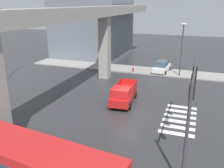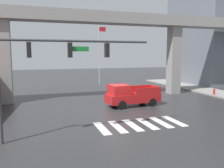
{
  "view_description": "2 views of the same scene",
  "coord_description": "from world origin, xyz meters",
  "px_view_note": "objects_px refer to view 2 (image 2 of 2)",
  "views": [
    {
      "loc": [
        -20.56,
        -5.98,
        9.79
      ],
      "look_at": [
        0.33,
        1.55,
        2.43
      ],
      "focal_mm": 39.47,
      "sensor_mm": 36.0,
      "label": 1
    },
    {
      "loc": [
        -6.88,
        -19.49,
        4.84
      ],
      "look_at": [
        0.28,
        2.1,
        1.99
      ],
      "focal_mm": 38.11,
      "sensor_mm": 36.0,
      "label": 2
    }
  ],
  "objects_px": {
    "pickup_truck": "(130,96)",
    "flagpole": "(100,51)",
    "traffic_signal_mast": "(50,60)",
    "fire_hydrant": "(214,92)"
  },
  "relations": [
    {
      "from": "pickup_truck",
      "to": "fire_hydrant",
      "type": "height_order",
      "value": "pickup_truck"
    },
    {
      "from": "pickup_truck",
      "to": "flagpole",
      "type": "distance_m",
      "value": 17.23
    },
    {
      "from": "pickup_truck",
      "to": "traffic_signal_mast",
      "type": "xyz_separation_m",
      "value": [
        -7.66,
        -6.63,
        3.56
      ]
    },
    {
      "from": "flagpole",
      "to": "traffic_signal_mast",
      "type": "bearing_deg",
      "value": -111.85
    },
    {
      "from": "traffic_signal_mast",
      "to": "fire_hydrant",
      "type": "distance_m",
      "value": 21.47
    },
    {
      "from": "pickup_truck",
      "to": "flagpole",
      "type": "relative_size",
      "value": 0.56
    },
    {
      "from": "fire_hydrant",
      "to": "traffic_signal_mast",
      "type": "bearing_deg",
      "value": -155.64
    },
    {
      "from": "traffic_signal_mast",
      "to": "flagpole",
      "type": "height_order",
      "value": "flagpole"
    },
    {
      "from": "pickup_truck",
      "to": "flagpole",
      "type": "bearing_deg",
      "value": 84.33
    },
    {
      "from": "pickup_truck",
      "to": "flagpole",
      "type": "height_order",
      "value": "flagpole"
    }
  ]
}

